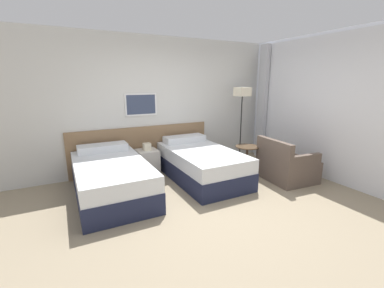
{
  "coord_description": "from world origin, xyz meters",
  "views": [
    {
      "loc": [
        -1.93,
        -2.95,
        1.81
      ],
      "look_at": [
        0.13,
        1.03,
        0.72
      ],
      "focal_mm": 24.0,
      "sensor_mm": 36.0,
      "label": 1
    }
  ],
  "objects_px": {
    "bed_near_door": "(111,178)",
    "side_table": "(247,154)",
    "armchair": "(286,166)",
    "bed_near_window": "(201,164)",
    "floor_lamp": "(242,98)",
    "nightstand": "(148,161)"
  },
  "relations": [
    {
      "from": "bed_near_window",
      "to": "armchair",
      "type": "relative_size",
      "value": 2.06
    },
    {
      "from": "nightstand",
      "to": "side_table",
      "type": "height_order",
      "value": "nightstand"
    },
    {
      "from": "nightstand",
      "to": "side_table",
      "type": "xyz_separation_m",
      "value": [
        1.78,
        -0.89,
        0.14
      ]
    },
    {
      "from": "bed_near_window",
      "to": "nightstand",
      "type": "height_order",
      "value": "bed_near_window"
    },
    {
      "from": "side_table",
      "to": "armchair",
      "type": "xyz_separation_m",
      "value": [
        0.44,
        -0.61,
        -0.13
      ]
    },
    {
      "from": "floor_lamp",
      "to": "side_table",
      "type": "distance_m",
      "value": 1.33
    },
    {
      "from": "side_table",
      "to": "armchair",
      "type": "relative_size",
      "value": 0.59
    },
    {
      "from": "bed_near_door",
      "to": "armchair",
      "type": "xyz_separation_m",
      "value": [
        3.05,
        -0.79,
        -0.03
      ]
    },
    {
      "from": "bed_near_door",
      "to": "armchair",
      "type": "distance_m",
      "value": 3.15
    },
    {
      "from": "bed_near_door",
      "to": "floor_lamp",
      "type": "height_order",
      "value": "floor_lamp"
    },
    {
      "from": "floor_lamp",
      "to": "bed_near_window",
      "type": "bearing_deg",
      "value": -158.24
    },
    {
      "from": "armchair",
      "to": "side_table",
      "type": "bearing_deg",
      "value": 40.57
    },
    {
      "from": "floor_lamp",
      "to": "nightstand",
      "type": "bearing_deg",
      "value": 175.1
    },
    {
      "from": "armchair",
      "to": "floor_lamp",
      "type": "bearing_deg",
      "value": 7.57
    },
    {
      "from": "bed_near_window",
      "to": "side_table",
      "type": "height_order",
      "value": "bed_near_window"
    },
    {
      "from": "bed_near_window",
      "to": "armchair",
      "type": "height_order",
      "value": "armchair"
    },
    {
      "from": "bed_near_window",
      "to": "side_table",
      "type": "distance_m",
      "value": 0.97
    },
    {
      "from": "bed_near_door",
      "to": "side_table",
      "type": "distance_m",
      "value": 2.62
    },
    {
      "from": "bed_near_window",
      "to": "nightstand",
      "type": "distance_m",
      "value": 1.09
    },
    {
      "from": "bed_near_window",
      "to": "floor_lamp",
      "type": "distance_m",
      "value": 1.84
    },
    {
      "from": "side_table",
      "to": "bed_near_door",
      "type": "bearing_deg",
      "value": 176.08
    },
    {
      "from": "side_table",
      "to": "armchair",
      "type": "bearing_deg",
      "value": -53.98
    }
  ]
}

